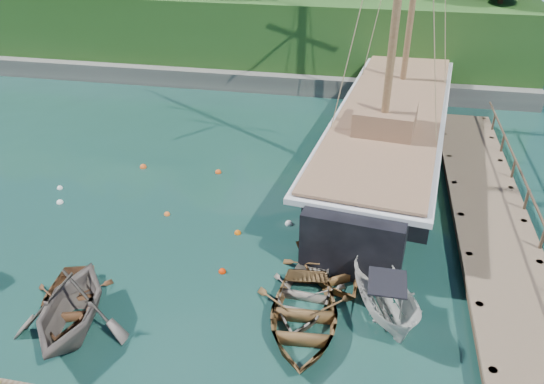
{
  "coord_description": "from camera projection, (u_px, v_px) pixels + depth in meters",
  "views": [
    {
      "loc": [
        5.86,
        -13.82,
        13.14
      ],
      "look_at": [
        2.15,
        4.93,
        2.0
      ],
      "focal_mm": 35.0,
      "sensor_mm": 36.0,
      "label": 1
    }
  ],
  "objects": [
    {
      "name": "ground",
      "position": [
        188.0,
        300.0,
        19.31
      ],
      "size": [
        160.0,
        160.0,
        0.0
      ],
      "primitive_type": "plane",
      "color": "#123229",
      "rests_on": "ground"
    },
    {
      "name": "dock_east",
      "position": [
        491.0,
        220.0,
        23.09
      ],
      "size": [
        3.2,
        24.0,
        1.1
      ],
      "color": "brown",
      "rests_on": "ground"
    },
    {
      "name": "rowboat_0",
      "position": [
        69.0,
        308.0,
        18.94
      ],
      "size": [
        3.81,
        4.55,
        0.81
      ],
      "primitive_type": "imported",
      "rotation": [
        0.0,
        0.0,
        0.3
      ],
      "color": "#53321C",
      "rests_on": "ground"
    },
    {
      "name": "rowboat_1",
      "position": [
        76.0,
        329.0,
        18.07
      ],
      "size": [
        4.59,
        5.09,
        2.37
      ],
      "primitive_type": "imported",
      "rotation": [
        0.0,
        0.0,
        0.17
      ],
      "color": "#645A54",
      "rests_on": "ground"
    },
    {
      "name": "rowboat_2",
      "position": [
        302.0,
        327.0,
        18.14
      ],
      "size": [
        3.96,
        5.25,
        1.03
      ],
      "primitive_type": "imported",
      "rotation": [
        0.0,
        0.0,
        0.09
      ],
      "color": "brown",
      "rests_on": "ground"
    },
    {
      "name": "rowboat_3",
      "position": [
        303.0,
        304.0,
        19.12
      ],
      "size": [
        3.03,
        4.08,
        0.81
      ],
      "primitive_type": "imported",
      "rotation": [
        0.0,
        0.0,
        -0.06
      ],
      "color": "#6E665B",
      "rests_on": "ground"
    },
    {
      "name": "rowboat_4",
      "position": [
        329.0,
        274.0,
        20.61
      ],
      "size": [
        4.51,
        4.84,
        0.82
      ],
      "primitive_type": "imported",
      "rotation": [
        0.0,
        0.0,
        0.58
      ],
      "color": "brown",
      "rests_on": "ground"
    },
    {
      "name": "cabin_boat_white",
      "position": [
        383.0,
        314.0,
        18.7
      ],
      "size": [
        3.0,
        4.58,
        1.66
      ],
      "primitive_type": "imported",
      "rotation": [
        0.0,
        0.0,
        0.35
      ],
      "color": "beige",
      "rests_on": "ground"
    },
    {
      "name": "schooner",
      "position": [
        390.0,
        132.0,
        29.31
      ],
      "size": [
        8.26,
        29.92,
        22.38
      ],
      "rotation": [
        0.0,
        0.0,
        -0.12
      ],
      "color": "black",
      "rests_on": "ground"
    },
    {
      "name": "mooring_buoy_0",
      "position": [
        60.0,
        203.0,
        25.19
      ],
      "size": [
        0.31,
        0.31,
        0.31
      ],
      "primitive_type": "sphere",
      "color": "white",
      "rests_on": "ground"
    },
    {
      "name": "mooring_buoy_1",
      "position": [
        167.0,
        215.0,
        24.29
      ],
      "size": [
        0.28,
        0.28,
        0.28
      ],
      "primitive_type": "sphere",
      "color": "orange",
      "rests_on": "ground"
    },
    {
      "name": "mooring_buoy_2",
      "position": [
        238.0,
        233.0,
        22.99
      ],
      "size": [
        0.29,
        0.29,
        0.29
      ],
      "primitive_type": "sphere",
      "color": "#D35B08",
      "rests_on": "ground"
    },
    {
      "name": "mooring_buoy_3",
      "position": [
        289.0,
        224.0,
        23.62
      ],
      "size": [
        0.34,
        0.34,
        0.34
      ],
      "primitive_type": "sphere",
      "color": "white",
      "rests_on": "ground"
    },
    {
      "name": "mooring_buoy_4",
      "position": [
        143.0,
        168.0,
        28.33
      ],
      "size": [
        0.36,
        0.36,
        0.36
      ],
      "primitive_type": "sphere",
      "color": "#CF4E18",
      "rests_on": "ground"
    },
    {
      "name": "mooring_buoy_5",
      "position": [
        218.0,
        173.0,
        27.83
      ],
      "size": [
        0.33,
        0.33,
        0.33
      ],
      "primitive_type": "sphere",
      "color": "#DA4E15",
      "rests_on": "ground"
    },
    {
      "name": "mooring_buoy_6",
      "position": [
        60.0,
        189.0,
        26.38
      ],
      "size": [
        0.28,
        0.28,
        0.28
      ],
      "primitive_type": "sphere",
      "color": "white",
      "rests_on": "ground"
    },
    {
      "name": "mooring_buoy_7",
      "position": [
        222.0,
        272.0,
        20.7
      ],
      "size": [
        0.29,
        0.29,
        0.29
      ],
      "primitive_type": "sphere",
      "color": "red",
      "rests_on": "ground"
    }
  ]
}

